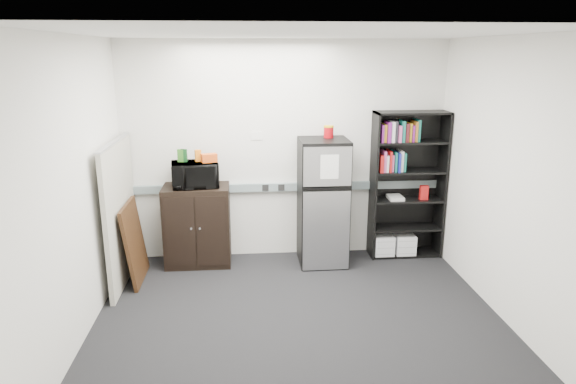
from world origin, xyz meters
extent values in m
plane|color=black|center=(0.00, 0.00, 0.00)|extent=(4.00, 4.00, 0.00)
cube|color=white|center=(0.00, 1.75, 1.35)|extent=(4.00, 0.02, 2.70)
cube|color=white|center=(2.00, 0.00, 1.35)|extent=(0.02, 3.50, 2.70)
cube|color=white|center=(-2.00, 0.00, 1.35)|extent=(0.02, 3.50, 2.70)
cube|color=white|center=(0.00, 0.00, 2.70)|extent=(4.00, 3.50, 0.02)
cube|color=gray|center=(0.00, 1.72, 0.90)|extent=(3.92, 0.05, 0.10)
cube|color=white|center=(-0.35, 1.74, 1.55)|extent=(0.14, 0.00, 0.10)
cube|color=black|center=(1.09, 1.56, 0.93)|extent=(0.02, 0.34, 1.85)
cube|color=black|center=(1.97, 1.56, 0.93)|extent=(0.02, 0.34, 1.85)
cube|color=black|center=(1.53, 1.72, 0.93)|extent=(0.90, 0.02, 1.85)
cube|color=black|center=(1.53, 1.56, 1.84)|extent=(0.90, 0.34, 0.02)
cube|color=black|center=(1.53, 1.56, 0.02)|extent=(0.85, 0.32, 0.03)
cube|color=black|center=(1.53, 1.56, 0.37)|extent=(0.85, 0.32, 0.03)
cube|color=black|center=(1.53, 1.56, 0.74)|extent=(0.85, 0.32, 0.02)
cube|color=black|center=(1.53, 1.56, 1.11)|extent=(0.85, 0.32, 0.02)
cube|color=black|center=(1.53, 1.56, 1.48)|extent=(0.85, 0.32, 0.02)
cube|color=silver|center=(1.25, 1.55, 0.16)|extent=(0.25, 0.30, 0.25)
cube|color=silver|center=(1.53, 1.55, 0.16)|extent=(0.25, 0.30, 0.25)
cube|color=#9D9A8B|center=(-1.90, 1.08, 0.80)|extent=(0.05, 1.30, 1.60)
cube|color=#B2B2B7|center=(-1.90, 1.08, 1.61)|extent=(0.06, 1.30, 0.02)
cube|color=black|center=(-1.10, 1.50, 0.49)|extent=(0.79, 0.49, 0.99)
cube|color=black|center=(-1.29, 1.25, 0.49)|extent=(0.36, 0.01, 0.87)
cube|color=black|center=(-0.91, 1.25, 0.49)|extent=(0.36, 0.01, 0.87)
cylinder|color=#B2B2B7|center=(-1.15, 1.24, 0.54)|extent=(0.02, 0.02, 0.02)
cylinder|color=#B2B2B7|center=(-1.05, 1.24, 0.54)|extent=(0.02, 0.02, 0.02)
imported|color=black|center=(-1.10, 1.48, 1.14)|extent=(0.59, 0.44, 0.30)
cube|color=#2A601B|center=(-1.26, 1.52, 1.36)|extent=(0.07, 0.05, 0.15)
cube|color=#0C3814|center=(-1.22, 1.52, 1.36)|extent=(0.08, 0.06, 0.15)
cube|color=orange|center=(-1.05, 1.52, 1.36)|extent=(0.08, 0.07, 0.14)
cube|color=#CF4B14|center=(-0.92, 1.47, 1.34)|extent=(0.20, 0.15, 0.10)
cube|color=black|center=(0.44, 1.43, 0.76)|extent=(0.58, 0.58, 1.53)
cube|color=#AAAAAF|center=(0.44, 1.13, 1.28)|extent=(0.56, 0.02, 0.46)
cube|color=#AAAAAF|center=(0.44, 1.13, 0.50)|extent=(0.56, 0.02, 0.98)
cube|color=black|center=(0.44, 1.12, 1.02)|extent=(0.56, 0.01, 0.03)
cube|color=white|center=(0.46, 1.11, 1.28)|extent=(0.21, 0.00, 0.28)
cube|color=black|center=(0.44, 1.43, 1.54)|extent=(0.58, 0.58, 0.02)
cylinder|color=#A6070F|center=(0.51, 1.55, 1.62)|extent=(0.12, 0.12, 0.14)
cylinder|color=gold|center=(0.51, 1.55, 1.70)|extent=(0.12, 0.12, 0.02)
cube|color=black|center=(-1.77, 1.07, 0.46)|extent=(0.15, 0.71, 0.91)
cube|color=silver|center=(-1.75, 1.07, 0.46)|extent=(0.10, 0.61, 0.77)
camera|label=1|loc=(-0.50, -4.52, 2.55)|focal=32.00mm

